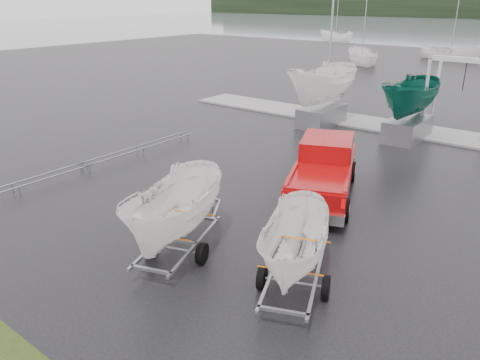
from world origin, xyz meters
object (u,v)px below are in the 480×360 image
at_px(trailer_hitched, 299,198).
at_px(trailer_parked, 174,161).
at_px(pickup_truck, 324,167).
at_px(boat_hoist, 463,87).

relative_size(trailer_hitched, trailer_parked, 0.87).
distance_m(pickup_truck, boat_hoist, 11.08).
bearing_deg(trailer_parked, boat_hoist, 61.19).
distance_m(trailer_hitched, trailer_parked, 3.55).
distance_m(trailer_hitched, boat_hoist, 16.79).
relative_size(pickup_truck, boat_hoist, 1.51).
bearing_deg(trailer_hitched, pickup_truck, 90.00).
distance_m(pickup_truck, trailer_parked, 6.91).
xyz_separation_m(pickup_truck, trailer_hitched, (2.47, -5.97, 1.47)).
distance_m(trailer_parked, boat_hoist, 17.63).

